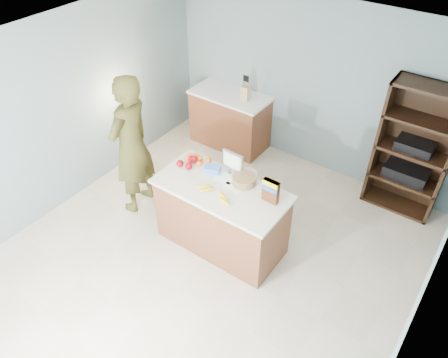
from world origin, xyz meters
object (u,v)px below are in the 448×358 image
Objects in this scene: counter_peninsula at (222,219)px; tv at (233,162)px; cereal_box at (271,189)px; person at (131,146)px; shelving_unit at (414,151)px.

counter_peninsula is 5.53× the size of tv.
cereal_box is (0.56, 0.13, 0.65)m from counter_peninsula.
person reaches higher than tv.
person is 6.84× the size of cereal_box.
counter_peninsula is at bearing -166.76° from cereal_box.
counter_peninsula is 0.87× the size of shelving_unit.
shelving_unit is 2.17m from cereal_box.
shelving_unit is at bearing 47.12° from tv.
tv is (-0.06, 0.31, 0.64)m from counter_peninsula.
counter_peninsula is 0.86m from cereal_box.
cereal_box is at bearing 13.24° from counter_peninsula.
counter_peninsula is 1.47m from person.
person is at bearing -144.37° from shelving_unit.
counter_peninsula is 0.81× the size of person.
person is at bearing -178.15° from counter_peninsula.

